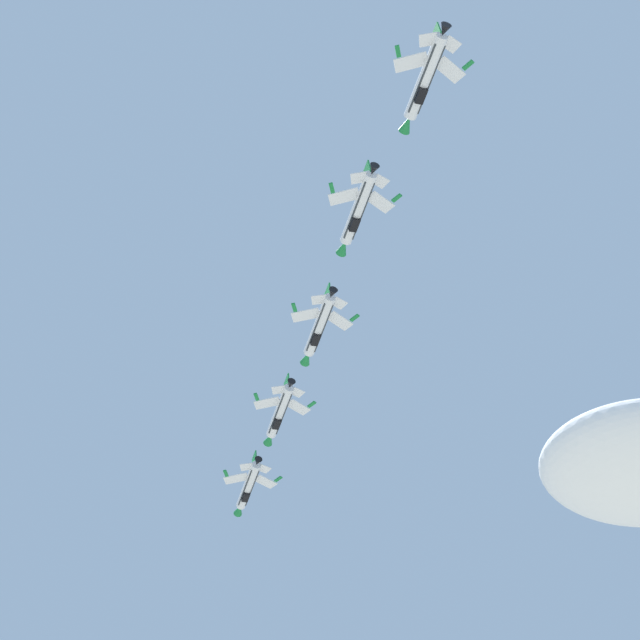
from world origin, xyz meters
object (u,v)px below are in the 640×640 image
fighter_jet_lead (248,487)px  fighter_jet_left_wing (280,413)px  fighter_jet_right_wing (319,327)px  fighter_jet_left_outer (358,210)px  fighter_jet_right_outer (425,79)px

fighter_jet_lead → fighter_jet_left_wing: fighter_jet_left_wing is taller
fighter_jet_right_wing → fighter_jet_left_wing: bearing=91.0°
fighter_jet_left_outer → fighter_jet_right_outer: fighter_jet_right_outer is taller
fighter_jet_left_wing → fighter_jet_left_outer: (8.37, -43.81, -1.33)m
fighter_jet_right_wing → fighter_jet_left_outer: fighter_jet_left_outer is taller
fighter_jet_lead → fighter_jet_left_outer: 63.78m
fighter_jet_lead → fighter_jet_right_outer: bearing=-88.4°
fighter_jet_lead → fighter_jet_right_outer: size_ratio=1.00×
fighter_jet_left_wing → fighter_jet_right_wing: fighter_jet_left_wing is taller
fighter_jet_left_wing → fighter_jet_right_wing: size_ratio=1.00×
fighter_jet_left_wing → fighter_jet_left_outer: fighter_jet_left_wing is taller
fighter_jet_lead → fighter_jet_left_wing: size_ratio=1.00×
fighter_jet_lead → fighter_jet_right_wing: fighter_jet_lead is taller
fighter_jet_right_wing → fighter_jet_right_outer: bearing=-88.3°
fighter_jet_left_wing → fighter_jet_left_outer: size_ratio=1.00×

